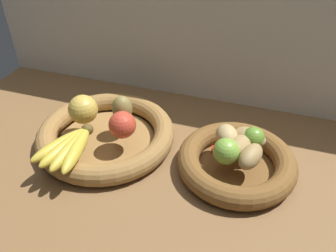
# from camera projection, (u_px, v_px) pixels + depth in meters

# --- Properties ---
(ground_plane) EXTENTS (1.40, 0.90, 0.03)m
(ground_plane) POSITION_uv_depth(u_px,v_px,m) (176.00, 158.00, 0.90)
(ground_plane) COLOR brown
(back_wall) EXTENTS (1.40, 0.03, 0.55)m
(back_wall) POSITION_uv_depth(u_px,v_px,m) (209.00, 12.00, 0.95)
(back_wall) COLOR silver
(back_wall) RESTS_ON ground_plane
(fruit_bowl_left) EXTENTS (0.37, 0.37, 0.05)m
(fruit_bowl_left) POSITION_uv_depth(u_px,v_px,m) (106.00, 134.00, 0.91)
(fruit_bowl_left) COLOR olive
(fruit_bowl_left) RESTS_ON ground_plane
(fruit_bowl_right) EXTENTS (0.29, 0.29, 0.05)m
(fruit_bowl_right) POSITION_uv_depth(u_px,v_px,m) (236.00, 162.00, 0.83)
(fruit_bowl_right) COLOR brown
(fruit_bowl_right) RESTS_ON ground_plane
(apple_golden_left) EXTENTS (0.08, 0.08, 0.08)m
(apple_golden_left) POSITION_uv_depth(u_px,v_px,m) (83.00, 109.00, 0.89)
(apple_golden_left) COLOR gold
(apple_golden_left) RESTS_ON fruit_bowl_left
(apple_red_right) EXTENTS (0.07, 0.07, 0.07)m
(apple_red_right) POSITION_uv_depth(u_px,v_px,m) (122.00, 125.00, 0.84)
(apple_red_right) COLOR #CC422D
(apple_red_right) RESTS_ON fruit_bowl_left
(pear_brown) EXTENTS (0.06, 0.07, 0.08)m
(pear_brown) POSITION_uv_depth(u_px,v_px,m) (122.00, 109.00, 0.89)
(pear_brown) COLOR olive
(pear_brown) RESTS_ON fruit_bowl_left
(banana_bunch_front) EXTENTS (0.12, 0.17, 0.03)m
(banana_bunch_front) POSITION_uv_depth(u_px,v_px,m) (69.00, 147.00, 0.80)
(banana_bunch_front) COLOR gold
(banana_bunch_front) RESTS_ON fruit_bowl_left
(potato_small) EXTENTS (0.07, 0.09, 0.05)m
(potato_small) POSITION_uv_depth(u_px,v_px,m) (251.00, 156.00, 0.77)
(potato_small) COLOR #A38451
(potato_small) RESTS_ON fruit_bowl_right
(potato_large) EXTENTS (0.07, 0.09, 0.04)m
(potato_large) POSITION_uv_depth(u_px,v_px,m) (239.00, 146.00, 0.80)
(potato_large) COLOR #A38451
(potato_large) RESTS_ON fruit_bowl_right
(potato_oblong) EXTENTS (0.07, 0.08, 0.05)m
(potato_oblong) POSITION_uv_depth(u_px,v_px,m) (227.00, 135.00, 0.82)
(potato_oblong) COLOR tan
(potato_oblong) RESTS_ON fruit_bowl_right
(potato_back) EXTENTS (0.09, 0.07, 0.04)m
(potato_back) POSITION_uv_depth(u_px,v_px,m) (249.00, 137.00, 0.82)
(potato_back) COLOR #A38451
(potato_back) RESTS_ON fruit_bowl_right
(lime_near) EXTENTS (0.06, 0.06, 0.06)m
(lime_near) POSITION_uv_depth(u_px,v_px,m) (226.00, 151.00, 0.77)
(lime_near) COLOR #7AAD3D
(lime_near) RESTS_ON fruit_bowl_right
(lime_far) EXTENTS (0.05, 0.05, 0.05)m
(lime_far) POSITION_uv_depth(u_px,v_px,m) (254.00, 138.00, 0.82)
(lime_far) COLOR olive
(lime_far) RESTS_ON fruit_bowl_right
(chili_pepper) EXTENTS (0.11, 0.03, 0.02)m
(chili_pepper) POSITION_uv_depth(u_px,v_px,m) (236.00, 153.00, 0.79)
(chili_pepper) COLOR red
(chili_pepper) RESTS_ON fruit_bowl_right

